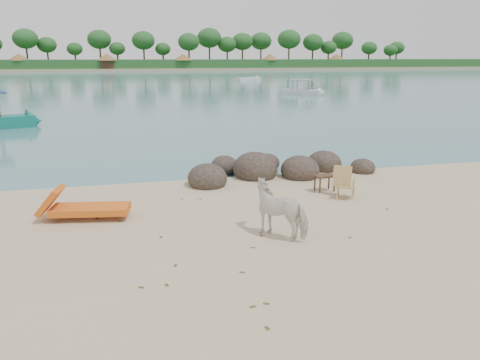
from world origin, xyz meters
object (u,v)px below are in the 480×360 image
Objects in this scene: boulders at (271,170)px; deck_chair at (346,184)px; cow at (282,210)px; lounge_chair at (90,206)px; side_table at (324,184)px.

deck_chair reaches higher than boulders.
cow is 3.39m from deck_chair.
boulders is 4.55× the size of cow.
deck_chair is (6.71, 0.05, 0.09)m from lounge_chair.
lounge_chair is (-4.10, 2.12, -0.25)m from cow.
cow reaches higher than lounge_chair.
boulders is 7.49× the size of deck_chair.
cow is at bearing -105.41° from boulders.
deck_chair is (1.19, -2.97, 0.22)m from boulders.
side_table is (0.91, -2.19, 0.03)m from boulders.
cow is 3.78m from side_table.
boulders is 3.21m from deck_chair.
boulders reaches higher than side_table.
deck_chair is (2.60, 2.17, -0.17)m from cow.
lounge_chair is at bearing -69.17° from cow.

